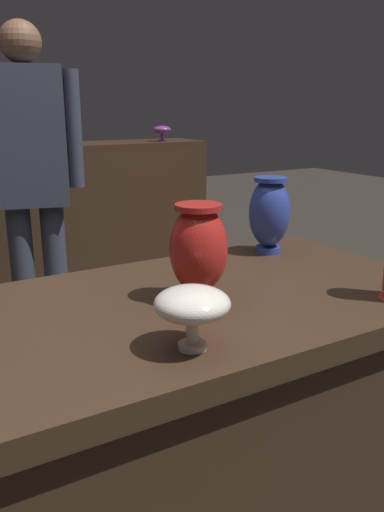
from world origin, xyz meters
The scene contains 8 objects.
display_plinth centered at (0.00, 0.00, 0.40)m, with size 1.20×0.64×0.80m.
back_display_shelf centered at (0.00, 2.20, 0.49)m, with size 2.60×0.40×0.99m.
vase_centerpiece centered at (0.03, -0.01, 0.92)m, with size 0.13×0.13×0.21m.
vase_tall_behind centered at (0.40, 0.22, 0.92)m, with size 0.12×0.12×0.22m.
vase_right_accent centered at (-0.11, -0.21, 0.88)m, with size 0.13×0.13×0.11m.
shelf_vase_far_right centered at (1.04, 2.13, 1.06)m, with size 0.12×0.12×0.10m.
shelf_vase_right centered at (0.52, 2.28, 1.13)m, with size 0.09×0.09×0.29m.
visitor_center_back centered at (0.04, 1.48, 0.91)m, with size 0.46×0.26×1.56m.
Camera 1 is at (-0.53, -0.93, 1.21)m, focal length 36.63 mm.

